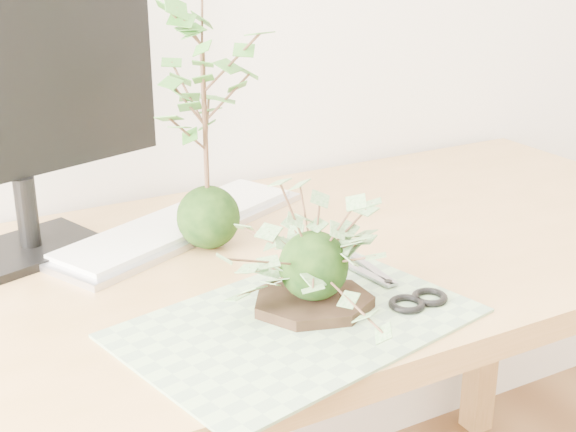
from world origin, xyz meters
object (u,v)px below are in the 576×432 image
at_px(ivy_kokedama, 314,235).
at_px(maple_kokedama, 203,63).
at_px(desk, 273,308).
at_px(keyboard, 180,225).
at_px(monitor, 11,90).

bearing_deg(ivy_kokedama, maple_kokedama, 96.40).
xyz_separation_m(desk, maple_kokedama, (-0.07, 0.08, 0.38)).
bearing_deg(desk, maple_kokedama, 129.04).
relative_size(keyboard, monitor, 1.05).
bearing_deg(monitor, ivy_kokedama, -71.98).
bearing_deg(ivy_kokedama, monitor, 125.95).
height_order(maple_kokedama, monitor, monitor).
height_order(maple_kokedama, keyboard, maple_kokedama).
xyz_separation_m(ivy_kokedama, keyboard, (-0.04, 0.36, -0.10)).
bearing_deg(monitor, keyboard, -25.00).
bearing_deg(ivy_kokedama, desk, 78.19).
relative_size(maple_kokedama, keyboard, 0.82).
relative_size(desk, keyboard, 3.18).
bearing_deg(maple_kokedama, desk, -50.96).
height_order(ivy_kokedama, maple_kokedama, maple_kokedama).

